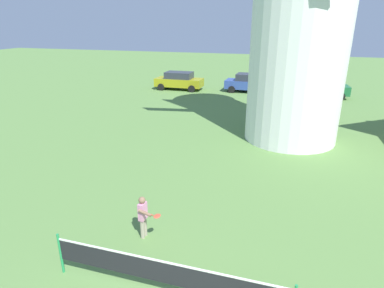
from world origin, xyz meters
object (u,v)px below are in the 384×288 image
(tennis_net, at_px, (165,273))
(parked_car_mustard, at_px, (179,80))
(player_far, at_px, (144,215))
(parked_car_blue, at_px, (250,83))
(parked_car_green, at_px, (321,87))

(tennis_net, distance_m, parked_car_mustard, 23.65)
(player_far, height_order, parked_car_blue, parked_car_blue)
(player_far, distance_m, parked_car_mustard, 21.45)
(player_far, distance_m, parked_car_blue, 21.27)
(player_far, relative_size, parked_car_blue, 0.30)
(parked_car_mustard, bearing_deg, player_far, -73.47)
(tennis_net, height_order, parked_car_blue, parked_car_blue)
(parked_car_blue, bearing_deg, parked_car_mustard, -173.52)
(tennis_net, bearing_deg, parked_car_green, 78.93)
(player_far, relative_size, parked_car_mustard, 0.30)
(parked_car_green, bearing_deg, player_far, -105.57)
(parked_car_mustard, bearing_deg, parked_car_blue, 6.48)
(player_far, xyz_separation_m, parked_car_blue, (0.12, 21.27, 0.09))
(player_far, bearing_deg, parked_car_blue, 89.67)
(parked_car_blue, distance_m, parked_car_green, 5.71)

